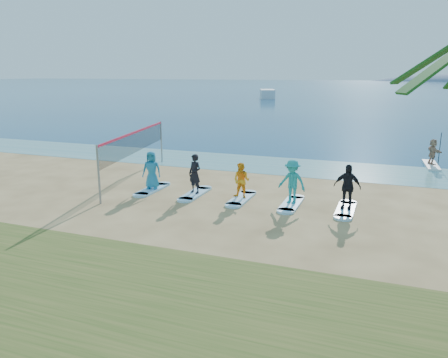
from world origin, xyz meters
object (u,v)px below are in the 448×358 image
(surfboard_3, at_px, (291,204))
(boat_offshore_a, at_px, (267,98))
(surfboard_2, at_px, (241,199))
(student_4, at_px, (347,187))
(student_0, at_px, (152,170))
(volleyball_net, at_px, (135,142))
(surfboard_0, at_px, (152,189))
(surfboard_1, at_px, (195,194))
(student_2, at_px, (241,180))
(paddleboarder, at_px, (433,152))
(student_1, at_px, (195,174))
(surfboard_4, at_px, (346,210))
(student_3, at_px, (292,182))
(paddleboard, at_px, (431,165))

(surfboard_3, bearing_deg, boat_offshore_a, 106.07)
(surfboard_2, relative_size, surfboard_3, 1.00)
(student_4, bearing_deg, student_0, -174.58)
(volleyball_net, relative_size, surfboard_0, 4.04)
(student_0, height_order, surfboard_1, student_0)
(student_0, relative_size, student_2, 1.15)
(student_4, bearing_deg, surfboard_3, -174.58)
(boat_offshore_a, distance_m, surfboard_3, 77.96)
(surfboard_1, distance_m, student_4, 6.66)
(paddleboarder, relative_size, boat_offshore_a, 0.20)
(boat_offshore_a, height_order, student_2, student_2)
(surfboard_0, height_order, student_1, student_1)
(surfboard_4, bearing_deg, surfboard_0, 180.00)
(student_0, relative_size, surfboard_2, 0.80)
(surfboard_3, xyz_separation_m, surfboard_4, (2.20, 0.00, 0.00))
(student_3, bearing_deg, surfboard_2, -166.41)
(paddleboarder, bearing_deg, paddleboard, -0.00)
(student_2, bearing_deg, volleyball_net, 171.44)
(surfboard_1, height_order, surfboard_3, same)
(paddleboard, xyz_separation_m, student_0, (-12.64, -10.60, 0.91))
(surfboard_0, height_order, student_2, student_2)
(volleyball_net, relative_size, surfboard_2, 4.04)
(paddleboarder, height_order, student_4, student_4)
(volleyball_net, xyz_separation_m, surfboard_1, (4.10, -1.73, -1.86))
(boat_offshore_a, xyz_separation_m, surfboard_1, (17.18, -74.91, 0.04))
(surfboard_2, height_order, student_2, student_2)
(boat_offshore_a, height_order, surfboard_1, boat_offshore_a)
(volleyball_net, distance_m, boat_offshore_a, 74.37)
(student_0, bearing_deg, student_2, -13.53)
(surfboard_0, xyz_separation_m, surfboard_1, (2.20, 0.00, 0.00))
(student_2, bearing_deg, surfboard_0, -173.20)
(student_0, relative_size, student_4, 0.98)
(surfboard_0, bearing_deg, student_4, 0.00)
(student_4, bearing_deg, surfboard_0, -174.58)
(student_1, distance_m, surfboard_2, 2.39)
(surfboard_0, xyz_separation_m, surfboard_2, (4.40, 0.00, 0.00))
(boat_offshore_a, distance_m, surfboard_4, 78.60)
(student_3, bearing_deg, surfboard_4, 13.59)
(paddleboard, height_order, surfboard_2, paddleboard)
(paddleboarder, height_order, surfboard_2, paddleboarder)
(paddleboard, distance_m, student_4, 11.32)
(surfboard_0, relative_size, student_0, 1.25)
(surfboard_0, xyz_separation_m, student_4, (8.79, 0.00, 0.95))
(student_4, bearing_deg, student_1, -174.58)
(surfboard_0, relative_size, student_2, 1.44)
(paddleboarder, bearing_deg, surfboard_4, 136.82)
(volleyball_net, xyz_separation_m, surfboard_0, (1.90, -1.73, -1.86))
(surfboard_4, bearing_deg, volleyball_net, 170.81)
(boat_offshore_a, height_order, surfboard_0, boat_offshore_a)
(student_1, relative_size, surfboard_2, 0.80)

